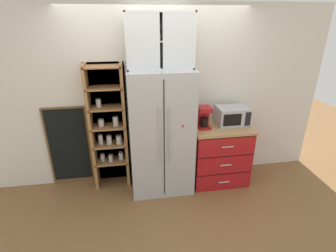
{
  "coord_description": "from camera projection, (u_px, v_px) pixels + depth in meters",
  "views": [
    {
      "loc": [
        -0.42,
        -3.17,
        2.35
      ],
      "look_at": [
        0.1,
        0.04,
        0.97
      ],
      "focal_mm": 27.35,
      "sensor_mm": 36.0,
      "label": 1
    }
  ],
  "objects": [
    {
      "name": "pantry_shelf_column",
      "position": [
        109.0,
        126.0,
        3.64
      ],
      "size": [
        0.54,
        0.32,
        1.81
      ],
      "color": "brown",
      "rests_on": "ground"
    },
    {
      "name": "coffee_maker",
      "position": [
        204.0,
        117.0,
        3.6
      ],
      "size": [
        0.17,
        0.2,
        0.31
      ],
      "color": "#A8161C",
      "rests_on": "counter_cabinet"
    },
    {
      "name": "ground_plane",
      "position": [
        162.0,
        186.0,
        3.86
      ],
      "size": [
        10.73,
        10.73,
        0.0
      ],
      "primitive_type": "plane",
      "color": "brown"
    },
    {
      "name": "mug_sage",
      "position": [
        220.0,
        121.0,
        3.74
      ],
      "size": [
        0.12,
        0.08,
        0.08
      ],
      "color": "#8CA37F",
      "rests_on": "counter_cabinet"
    },
    {
      "name": "counter_cabinet",
      "position": [
        219.0,
        153.0,
        3.87
      ],
      "size": [
        0.85,
        0.62,
        0.91
      ],
      "color": "#A8161C",
      "rests_on": "ground"
    },
    {
      "name": "bottle_amber",
      "position": [
        220.0,
        117.0,
        3.73
      ],
      "size": [
        0.06,
        0.06,
        0.25
      ],
      "color": "brown",
      "rests_on": "counter_cabinet"
    },
    {
      "name": "wall_back_cream",
      "position": [
        157.0,
        97.0,
        3.73
      ],
      "size": [
        5.02,
        0.1,
        2.55
      ],
      "primitive_type": "cube",
      "color": "silver",
      "rests_on": "ground"
    },
    {
      "name": "refrigerator",
      "position": [
        161.0,
        132.0,
        3.55
      ],
      "size": [
        0.86,
        0.65,
        1.76
      ],
      "color": "#ADAFB5",
      "rests_on": "ground"
    },
    {
      "name": "upper_cabinet",
      "position": [
        159.0,
        41.0,
        3.12
      ],
      "size": [
        0.83,
        0.32,
        0.67
      ],
      "color": "silver",
      "rests_on": "refrigerator"
    },
    {
      "name": "chalkboard_menu",
      "position": [
        69.0,
        147.0,
        3.73
      ],
      "size": [
        0.6,
        0.04,
        1.22
      ],
      "color": "brown",
      "rests_on": "ground"
    },
    {
      "name": "microwave",
      "position": [
        232.0,
        116.0,
        3.71
      ],
      "size": [
        0.44,
        0.33,
        0.26
      ],
      "color": "#ADAFB5",
      "rests_on": "counter_cabinet"
    }
  ]
}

